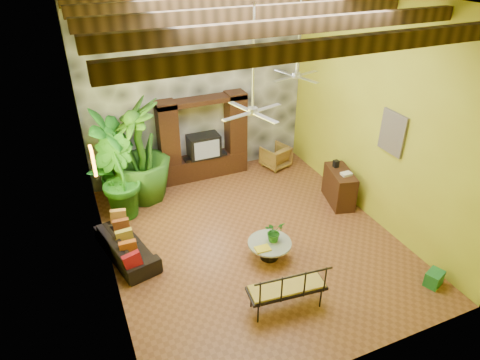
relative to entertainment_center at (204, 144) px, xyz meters
name	(u,v)px	position (x,y,z in m)	size (l,w,h in m)	color
ground	(251,238)	(0.00, -3.14, -0.97)	(7.00, 7.00, 0.00)	brown
back_wall	(196,85)	(0.00, 0.36, 1.53)	(6.00, 0.02, 5.00)	#A49F25
left_wall	(94,165)	(-3.00, -3.14, 1.53)	(0.02, 7.00, 5.00)	#A49F25
right_wall	(377,114)	(3.00, -3.14, 1.53)	(0.02, 7.00, 5.00)	#A49F25
stone_accent_wall	(197,86)	(0.00, 0.30, 1.53)	(5.98, 0.10, 4.98)	#37393E
ceiling_beams	(255,13)	(0.00, -3.14, 3.81)	(5.95, 5.36, 0.22)	#392512
entertainment_center	(204,144)	(0.00, 0.00, 0.00)	(2.40, 0.55, 2.30)	black
ceiling_fan_front	(253,100)	(-0.20, -3.54, 2.44)	(1.28, 1.28, 1.86)	silver
ceiling_fan_back	(297,66)	(1.60, -1.94, 2.44)	(1.28, 1.28, 1.86)	silver
wall_art_mask	(93,161)	(-2.96, -2.14, 1.13)	(0.06, 0.32, 0.55)	gold
wall_art_painting	(393,133)	(2.96, -3.74, 1.33)	(0.06, 0.70, 0.90)	#26548C
sofa	(126,246)	(-2.65, -2.64, -0.70)	(1.84, 0.72, 0.54)	black
wicker_armchair	(275,156)	(2.06, -0.32, -0.64)	(0.69, 0.71, 0.64)	olive
tall_plant_a	(113,159)	(-2.43, -0.48, 0.28)	(1.31, 0.89, 2.50)	#1B691D
tall_plant_b	(117,178)	(-2.46, -1.01, 0.03)	(1.09, 0.88, 1.99)	#226C1C
tall_plant_c	(140,152)	(-1.80, -0.47, 0.34)	(1.46, 1.46, 2.60)	#275B18
coffee_table	(269,248)	(0.08, -3.87, -0.71)	(0.91, 0.91, 0.40)	black
centerpiece_plant	(274,232)	(0.19, -3.83, -0.35)	(0.40, 0.34, 0.44)	#22671B
yellow_tray	(263,249)	(-0.15, -4.02, -0.55)	(0.30, 0.22, 0.03)	yellow
iron_bench	(289,287)	(-0.26, -5.29, -0.42)	(1.46, 0.66, 0.57)	black
side_console	(339,187)	(2.65, -2.63, -0.53)	(0.49, 1.10, 0.88)	#391A12
green_bin	(434,278)	(2.65, -5.85, -0.81)	(0.35, 0.26, 0.31)	#207828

